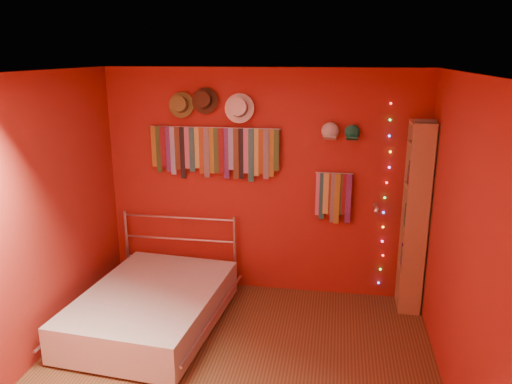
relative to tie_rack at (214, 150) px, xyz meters
The scene contains 16 objects.
ground 2.39m from the tie_rack, 72.84° to the right, with size 3.50×3.50×0.00m, color #50331B.
back_wall 0.64m from the tie_rack, ahead, with size 3.50×0.02×2.50m, color maroon.
right_wall 2.85m from the tie_rack, 36.58° to the right, with size 0.02×3.50×2.50m, color maroon.
left_wall 2.12m from the tie_rack, 126.12° to the right, with size 0.02×3.50×2.50m, color maroon.
ceiling 1.97m from the tie_rack, 72.84° to the right, with size 3.50×3.50×0.02m, color white.
tie_rack is the anchor object (origin of this frame).
small_tie_rack 1.38m from the tie_rack, ahead, with size 0.40×0.03×0.56m.
fedora_olive 0.61m from the tie_rack, behind, with size 0.28×0.15×0.28m.
fedora_brown 0.55m from the tie_rack, 162.27° to the right, with size 0.28×0.15×0.28m.
fedora_white 0.55m from the tie_rack, ahead, with size 0.31×0.17×0.31m.
cap_white 1.26m from the tie_rack, ahead, with size 0.18×0.23×0.18m.
cap_green 1.48m from the tie_rack, ahead, with size 0.17×0.21×0.17m.
fairy_lights 1.90m from the tie_rack, ahead, with size 0.06×0.02×2.00m.
reading_lamp 1.83m from the tie_rack, ahead, with size 0.07×0.31×0.09m.
bookshelf 2.26m from the tie_rack, ahead, with size 0.25×0.34×2.00m.
bed 1.76m from the tie_rack, 114.09° to the right, with size 1.48×1.88×0.88m.
Camera 1 is at (0.81, -3.51, 2.64)m, focal length 35.00 mm.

